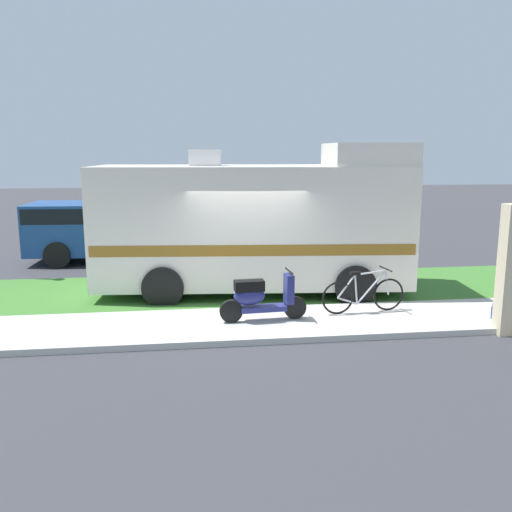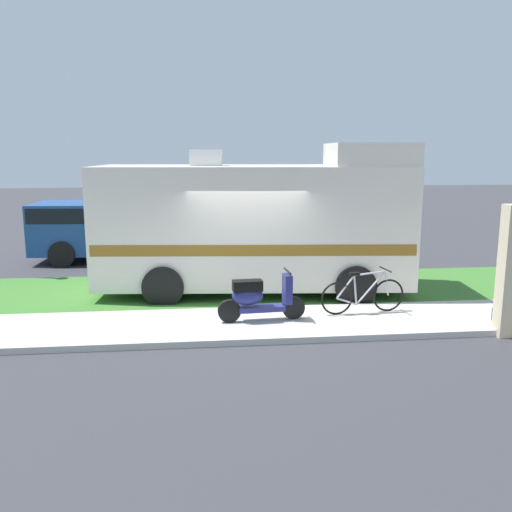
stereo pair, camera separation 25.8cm
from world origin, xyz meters
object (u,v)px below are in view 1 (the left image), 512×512
at_px(bicycle, 363,294).
at_px(bottle_green, 493,312).
at_px(motorhome_rv, 257,224).
at_px(scooter, 260,298).
at_px(pickup_truck_near, 102,230).

relative_size(bicycle, bottle_green, 5.86).
height_order(motorhome_rv, bicycle, motorhome_rv).
height_order(scooter, bicycle, scooter).
height_order(motorhome_rv, bottle_green, motorhome_rv).
distance_m(scooter, bottle_green, 4.52).
height_order(scooter, pickup_truck_near, pickup_truck_near).
relative_size(motorhome_rv, bicycle, 4.13).
bearing_deg(motorhome_rv, pickup_truck_near, 133.04).
distance_m(pickup_truck_near, bottle_green, 11.20).
height_order(bicycle, bottle_green, bicycle).
distance_m(bicycle, bottle_green, 2.48).
relative_size(motorhome_rv, scooter, 4.30).
height_order(motorhome_rv, scooter, motorhome_rv).
bearing_deg(bottle_green, motorhome_rv, 145.01).
distance_m(bicycle, pickup_truck_near, 8.99).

